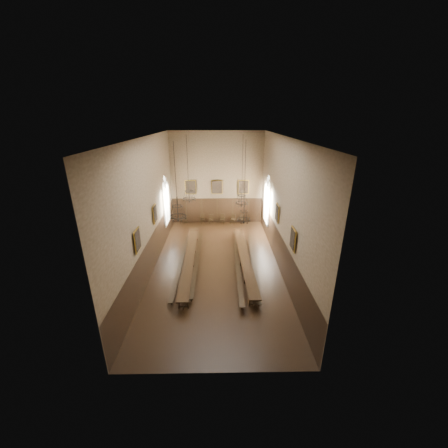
{
  "coord_description": "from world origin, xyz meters",
  "views": [
    {
      "loc": [
        0.24,
        -17.55,
        10.14
      ],
      "look_at": [
        0.56,
        1.5,
        2.69
      ],
      "focal_mm": 22.0,
      "sensor_mm": 36.0,
      "label": 1
    }
  ],
  "objects_px": {
    "chair_3": "(211,221)",
    "chandelier_back_left": "(189,195)",
    "chair_5": "(233,221)",
    "chair_0": "(183,221)",
    "table_left": "(190,262)",
    "chandelier_front_right": "(244,214)",
    "chandelier_front_left": "(178,212)",
    "bench_right_outer": "(253,264)",
    "bench_left_outer": "(181,264)",
    "bench_left_inner": "(197,261)",
    "bench_right_inner": "(237,262)",
    "chandelier_back_right": "(242,199)",
    "table_right": "(244,261)",
    "chair_4": "(222,221)",
    "chair_2": "(203,221)",
    "chair_6": "(242,221)"
  },
  "relations": [
    {
      "from": "chair_3",
      "to": "chair_5",
      "type": "xyz_separation_m",
      "value": [
        2.21,
        0.0,
        0.01
      ]
    },
    {
      "from": "chair_0",
      "to": "chair_5",
      "type": "distance_m",
      "value": 5.09
    },
    {
      "from": "bench_right_inner",
      "to": "chandelier_front_right",
      "type": "height_order",
      "value": "chandelier_front_right"
    },
    {
      "from": "bench_left_inner",
      "to": "chair_0",
      "type": "distance_m",
      "value": 8.64
    },
    {
      "from": "bench_right_inner",
      "to": "chandelier_back_left",
      "type": "height_order",
      "value": "chandelier_back_left"
    },
    {
      "from": "bench_right_outer",
      "to": "chair_2",
      "type": "distance_m",
      "value": 9.74
    },
    {
      "from": "bench_left_outer",
      "to": "chair_3",
      "type": "bearing_deg",
      "value": 77.37
    },
    {
      "from": "bench_right_outer",
      "to": "chair_6",
      "type": "height_order",
      "value": "chair_6"
    },
    {
      "from": "table_left",
      "to": "chandelier_back_right",
      "type": "distance_m",
      "value": 6.15
    },
    {
      "from": "chandelier_front_left",
      "to": "chandelier_front_right",
      "type": "bearing_deg",
      "value": 12.12
    },
    {
      "from": "chair_2",
      "to": "table_left",
      "type": "bearing_deg",
      "value": -107.26
    },
    {
      "from": "bench_left_inner",
      "to": "chandelier_back_left",
      "type": "height_order",
      "value": "chandelier_back_left"
    },
    {
      "from": "bench_left_outer",
      "to": "chair_4",
      "type": "distance_m",
      "value": 9.25
    },
    {
      "from": "chair_4",
      "to": "chandelier_front_right",
      "type": "distance_m",
      "value": 11.65
    },
    {
      "from": "bench_right_outer",
      "to": "chandelier_front_left",
      "type": "height_order",
      "value": "chandelier_front_left"
    },
    {
      "from": "table_left",
      "to": "table_right",
      "type": "height_order",
      "value": "table_left"
    },
    {
      "from": "bench_right_inner",
      "to": "chandelier_front_left",
      "type": "xyz_separation_m",
      "value": [
        -3.6,
        -2.89,
        4.89
      ]
    },
    {
      "from": "chandelier_front_left",
      "to": "chair_0",
      "type": "bearing_deg",
      "value": 96.87
    },
    {
      "from": "bench_left_outer",
      "to": "chair_5",
      "type": "distance_m",
      "value": 9.61
    },
    {
      "from": "table_right",
      "to": "chair_2",
      "type": "bearing_deg",
      "value": 112.05
    },
    {
      "from": "chair_5",
      "to": "chair_6",
      "type": "height_order",
      "value": "chair_5"
    },
    {
      "from": "chandelier_front_left",
      "to": "chair_2",
      "type": "bearing_deg",
      "value": 86.82
    },
    {
      "from": "chair_4",
      "to": "chair_5",
      "type": "bearing_deg",
      "value": 12.2
    },
    {
      "from": "table_left",
      "to": "bench_right_inner",
      "type": "distance_m",
      "value": 3.43
    },
    {
      "from": "bench_right_inner",
      "to": "bench_right_outer",
      "type": "height_order",
      "value": "bench_right_inner"
    },
    {
      "from": "table_left",
      "to": "chandelier_front_right",
      "type": "relative_size",
      "value": 2.17
    },
    {
      "from": "chair_5",
      "to": "chair_0",
      "type": "bearing_deg",
      "value": -161.25
    },
    {
      "from": "bench_left_inner",
      "to": "table_left",
      "type": "bearing_deg",
      "value": -147.29
    },
    {
      "from": "chair_3",
      "to": "chair_6",
      "type": "bearing_deg",
      "value": 1.03
    },
    {
      "from": "chandelier_back_left",
      "to": "chandelier_back_right",
      "type": "bearing_deg",
      "value": 3.11
    },
    {
      "from": "chandelier_back_left",
      "to": "bench_right_inner",
      "type": "bearing_deg",
      "value": -35.68
    },
    {
      "from": "bench_left_outer",
      "to": "chair_5",
      "type": "bearing_deg",
      "value": 64.41
    },
    {
      "from": "chair_3",
      "to": "chandelier_back_right",
      "type": "height_order",
      "value": "chandelier_back_right"
    },
    {
      "from": "table_right",
      "to": "chandelier_front_left",
      "type": "height_order",
      "value": "chandelier_front_left"
    },
    {
      "from": "chair_5",
      "to": "chandelier_front_right",
      "type": "relative_size",
      "value": 0.2
    },
    {
      "from": "bench_left_outer",
      "to": "chandelier_front_right",
      "type": "bearing_deg",
      "value": -24.86
    },
    {
      "from": "chair_2",
      "to": "chandelier_back_left",
      "type": "relative_size",
      "value": 0.21
    },
    {
      "from": "table_left",
      "to": "chandelier_front_right",
      "type": "distance_m",
      "value": 6.02
    },
    {
      "from": "table_left",
      "to": "chandelier_front_right",
      "type": "xyz_separation_m",
      "value": [
        3.63,
        -2.01,
        4.36
      ]
    },
    {
      "from": "table_left",
      "to": "chandelier_back_right",
      "type": "relative_size",
      "value": 1.97
    },
    {
      "from": "chandelier_back_right",
      "to": "chair_0",
      "type": "bearing_deg",
      "value": 132.68
    },
    {
      "from": "bench_right_inner",
      "to": "chandelier_front_left",
      "type": "relative_size",
      "value": 2.48
    },
    {
      "from": "bench_left_outer",
      "to": "bench_right_outer",
      "type": "bearing_deg",
      "value": -1.02
    },
    {
      "from": "table_right",
      "to": "chair_2",
      "type": "xyz_separation_m",
      "value": [
        -3.48,
        8.6,
        -0.09
      ]
    },
    {
      "from": "chair_5",
      "to": "chandelier_front_right",
      "type": "xyz_separation_m",
      "value": [
        0.1,
        -10.64,
        4.47
      ]
    },
    {
      "from": "bench_left_inner",
      "to": "chair_0",
      "type": "relative_size",
      "value": 9.47
    },
    {
      "from": "chair_3",
      "to": "chandelier_back_left",
      "type": "xyz_separation_m",
      "value": [
        -1.43,
        -6.03,
        4.4
      ]
    },
    {
      "from": "bench_right_outer",
      "to": "chair_4",
      "type": "height_order",
      "value": "chair_4"
    },
    {
      "from": "chandelier_back_left",
      "to": "chair_5",
      "type": "bearing_deg",
      "value": 58.85
    },
    {
      "from": "chair_0",
      "to": "chandelier_back_right",
      "type": "bearing_deg",
      "value": -30.08
    }
  ]
}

